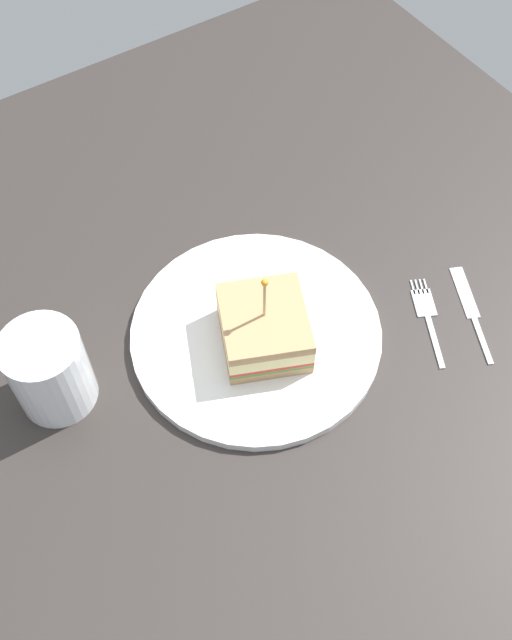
{
  "coord_description": "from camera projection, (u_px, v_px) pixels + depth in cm",
  "views": [
    {
      "loc": [
        35.34,
        -22.98,
        66.52
      ],
      "look_at": [
        0.0,
        0.0,
        3.12
      ],
      "focal_mm": 41.14,
      "sensor_mm": 36.0,
      "label": 1
    }
  ],
  "objects": [
    {
      "name": "ground_plane",
      "position": [
        256.0,
        341.0,
        0.8
      ],
      "size": [
        102.12,
        102.12,
        2.0
      ],
      "primitive_type": "cube",
      "color": "#2D2826"
    },
    {
      "name": "plate",
      "position": [
        256.0,
        333.0,
        0.78
      ],
      "size": [
        26.77,
        26.77,
        1.12
      ],
      "primitive_type": "cylinder",
      "color": "white",
      "rests_on": "ground_plane"
    },
    {
      "name": "sandwich_half_center",
      "position": [
        264.0,
        328.0,
        0.75
      ],
      "size": [
        12.07,
        11.64,
        10.59
      ],
      "color": "tan",
      "rests_on": "plate"
    },
    {
      "name": "drink_glass",
      "position": [
        51.0,
        373.0,
        0.71
      ],
      "size": [
        7.8,
        7.8,
        9.55
      ],
      "color": "silver",
      "rests_on": "ground_plane"
    },
    {
      "name": "fork",
      "position": [
        427.0,
        312.0,
        0.8
      ],
      "size": [
        10.86,
        6.27,
        0.35
      ],
      "color": "silver",
      "rests_on": "ground_plane"
    },
    {
      "name": "knife",
      "position": [
        471.0,
        307.0,
        0.81
      ],
      "size": [
        12.13,
        6.42,
        0.35
      ],
      "color": "silver",
      "rests_on": "ground_plane"
    }
  ]
}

